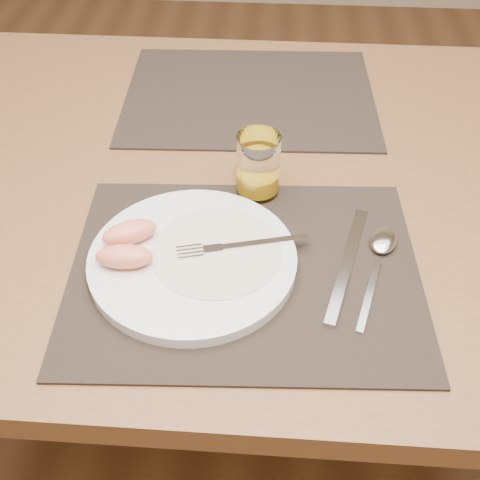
% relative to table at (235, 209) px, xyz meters
% --- Properties ---
extents(ground, '(5.00, 5.00, 0.00)m').
position_rel_table_xyz_m(ground, '(0.00, 0.00, -0.67)').
color(ground, brown).
rests_on(ground, ground).
extents(table, '(1.40, 0.90, 0.75)m').
position_rel_table_xyz_m(table, '(0.00, 0.00, 0.00)').
color(table, brown).
rests_on(table, ground).
extents(placemat_near, '(0.47, 0.37, 0.00)m').
position_rel_table_xyz_m(placemat_near, '(0.03, -0.22, 0.09)').
color(placemat_near, black).
rests_on(placemat_near, table).
extents(placemat_far, '(0.46, 0.37, 0.00)m').
position_rel_table_xyz_m(placemat_far, '(0.01, 0.22, 0.09)').
color(placemat_far, black).
rests_on(placemat_far, table).
extents(plate, '(0.27, 0.27, 0.02)m').
position_rel_table_xyz_m(plate, '(-0.04, -0.22, 0.10)').
color(plate, white).
rests_on(plate, placemat_near).
extents(plate_dressing, '(0.17, 0.17, 0.00)m').
position_rel_table_xyz_m(plate_dressing, '(-0.01, -0.21, 0.10)').
color(plate_dressing, white).
rests_on(plate_dressing, plate).
extents(fork, '(0.17, 0.06, 0.00)m').
position_rel_table_xyz_m(fork, '(0.01, -0.20, 0.11)').
color(fork, silver).
rests_on(fork, plate).
extents(knife, '(0.07, 0.22, 0.01)m').
position_rel_table_xyz_m(knife, '(0.16, -0.22, 0.09)').
color(knife, silver).
rests_on(knife, placemat_near).
extents(spoon, '(0.07, 0.19, 0.01)m').
position_rel_table_xyz_m(spoon, '(0.21, -0.17, 0.09)').
color(spoon, silver).
rests_on(spoon, placemat_near).
extents(juice_glass, '(0.06, 0.06, 0.09)m').
position_rel_table_xyz_m(juice_glass, '(0.04, -0.06, 0.13)').
color(juice_glass, white).
rests_on(juice_glass, placemat_near).
extents(grapefruit_wedges, '(0.08, 0.10, 0.03)m').
position_rel_table_xyz_m(grapefruit_wedges, '(-0.12, -0.22, 0.12)').
color(grapefruit_wedges, '#F58364').
rests_on(grapefruit_wedges, plate).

